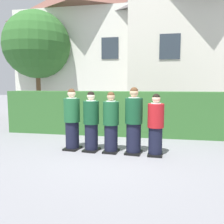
{
  "coord_description": "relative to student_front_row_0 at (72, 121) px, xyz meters",
  "views": [
    {
      "loc": [
        1.1,
        -5.89,
        1.75
      ],
      "look_at": [
        0.0,
        0.0,
        1.05
      ],
      "focal_mm": 37.81,
      "sensor_mm": 36.0,
      "label": 1
    }
  ],
  "objects": [
    {
      "name": "student_front_row_0",
      "position": [
        0.0,
        0.0,
        0.0
      ],
      "size": [
        0.43,
        0.54,
        1.65
      ],
      "color": "black",
      "rests_on": "ground"
    },
    {
      "name": "student_front_row_2",
      "position": [
        1.08,
        -0.08,
        -0.04
      ],
      "size": [
        0.41,
        0.47,
        1.57
      ],
      "color": "black",
      "rests_on": "ground"
    },
    {
      "name": "student_in_red_blazer",
      "position": [
        2.21,
        -0.15,
        -0.06
      ],
      "size": [
        0.4,
        0.46,
        1.53
      ],
      "color": "black",
      "rests_on": "ground"
    },
    {
      "name": "school_building_main",
      "position": [
        -1.93,
        8.54,
        3.4
      ],
      "size": [
        8.1,
        4.51,
        8.16
      ],
      "color": "silver",
      "rests_on": "ground"
    },
    {
      "name": "student_front_row_3",
      "position": [
        1.67,
        -0.09,
        0.02
      ],
      "size": [
        0.44,
        0.52,
        1.69
      ],
      "color": "black",
      "rests_on": "ground"
    },
    {
      "name": "ground_plane",
      "position": [
        1.11,
        -0.06,
        -0.78
      ],
      "size": [
        60.0,
        60.0,
        0.0
      ],
      "primitive_type": "plane",
      "color": "slate"
    },
    {
      "name": "oak_tree_left",
      "position": [
        -4.02,
        5.83,
        3.03
      ],
      "size": [
        3.5,
        3.5,
        5.57
      ],
      "color": "brown",
      "rests_on": "ground"
    },
    {
      "name": "school_building_annex",
      "position": [
        4.3,
        6.9,
        3.09
      ],
      "size": [
        7.23,
        4.04,
        7.55
      ],
      "color": "beige",
      "rests_on": "ground"
    },
    {
      "name": "hedge",
      "position": [
        1.11,
        2.06,
        -0.03
      ],
      "size": [
        8.36,
        0.7,
        1.52
      ],
      "color": "#33662D",
      "rests_on": "ground"
    },
    {
      "name": "student_front_row_1",
      "position": [
        0.55,
        -0.06,
        -0.03
      ],
      "size": [
        0.42,
        0.52,
        1.58
      ],
      "color": "black",
      "rests_on": "ground"
    }
  ]
}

